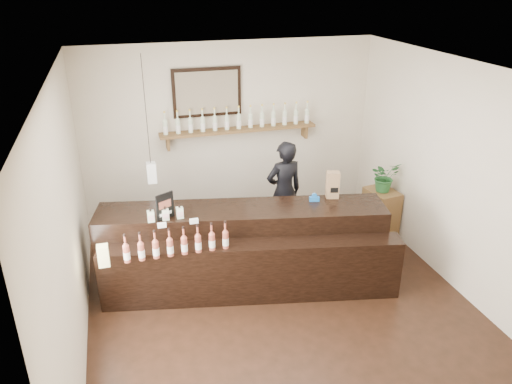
{
  "coord_description": "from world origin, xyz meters",
  "views": [
    {
      "loc": [
        -1.66,
        -4.71,
        3.73
      ],
      "look_at": [
        -0.11,
        0.7,
        1.21
      ],
      "focal_mm": 35.0,
      "sensor_mm": 36.0,
      "label": 1
    }
  ],
  "objects": [
    {
      "name": "ground",
      "position": [
        0.0,
        0.0,
        0.0
      ],
      "size": [
        5.0,
        5.0,
        0.0
      ],
      "primitive_type": "plane",
      "color": "black",
      "rests_on": "ground"
    },
    {
      "name": "back_wall_decor",
      "position": [
        -0.14,
        2.37,
        1.75
      ],
      "size": [
        2.66,
        0.96,
        1.69
      ],
      "color": "brown",
      "rests_on": "ground"
    },
    {
      "name": "shopkeeper",
      "position": [
        0.56,
        1.55,
        0.87
      ],
      "size": [
        0.68,
        0.5,
        1.73
      ],
      "primitive_type": "imported",
      "rotation": [
        0.0,
        0.0,
        3.28
      ],
      "color": "black",
      "rests_on": "ground"
    },
    {
      "name": "promo_sign",
      "position": [
        -1.23,
        0.68,
        1.17
      ],
      "size": [
        0.22,
        0.13,
        0.33
      ],
      "color": "black",
      "rests_on": "counter"
    },
    {
      "name": "paper_bag",
      "position": [
        0.92,
        0.69,
        1.19
      ],
      "size": [
        0.19,
        0.16,
        0.35
      ],
      "color": "olive",
      "rests_on": "counter"
    },
    {
      "name": "counter",
      "position": [
        -0.3,
        0.57,
        0.47
      ],
      "size": [
        3.67,
        1.66,
        1.18
      ],
      "color": "black",
      "rests_on": "ground"
    },
    {
      "name": "side_cabinet",
      "position": [
        2.0,
        1.24,
        0.37
      ],
      "size": [
        0.44,
        0.56,
        0.73
      ],
      "color": "brown",
      "rests_on": "ground"
    },
    {
      "name": "potted_plant",
      "position": [
        2.0,
        1.24,
        0.96
      ],
      "size": [
        0.46,
        0.41,
        0.45
      ],
      "primitive_type": "imported",
      "rotation": [
        0.0,
        0.0,
        0.16
      ],
      "color": "#27622C",
      "rests_on": "side_cabinet"
    },
    {
      "name": "tape_dispenser",
      "position": [
        0.65,
        0.65,
        1.05
      ],
      "size": [
        0.13,
        0.08,
        0.11
      ],
      "color": "#185EAA",
      "rests_on": "counter"
    },
    {
      "name": "room_shell",
      "position": [
        0.0,
        0.0,
        1.7
      ],
      "size": [
        5.0,
        5.0,
        5.0
      ],
      "color": "beige",
      "rests_on": "ground"
    }
  ]
}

